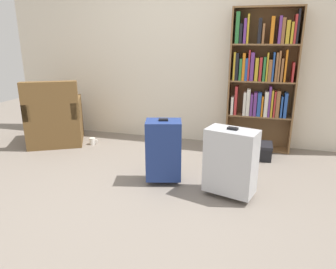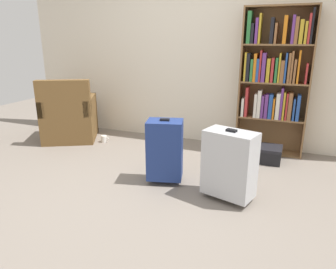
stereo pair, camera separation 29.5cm
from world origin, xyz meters
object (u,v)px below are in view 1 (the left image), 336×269
storage_box (256,150)px  suitcase_navy_blue (164,150)px  bookshelf (262,75)px  mug (93,141)px  suitcase_silver (231,161)px  armchair (55,121)px

storage_box → suitcase_navy_blue: (-0.91, -0.97, 0.25)m
storage_box → suitcase_navy_blue: 1.36m
bookshelf → mug: bearing=-168.2°
bookshelf → suitcase_navy_blue: size_ratio=2.66×
bookshelf → suitcase_silver: bookshelf is taller
storage_box → mug: bearing=-177.2°
bookshelf → mug: 2.43m
suitcase_silver → storage_box: bearing=77.9°
mug → suitcase_navy_blue: (1.30, -0.86, 0.30)m
mug → suitcase_navy_blue: bearing=-33.6°
mug → suitcase_silver: bearing=-26.6°
storage_box → suitcase_silver: 1.15m
suitcase_silver → suitcase_navy_blue: size_ratio=1.00×
armchair → suitcase_navy_blue: 1.98m
storage_box → suitcase_navy_blue: suitcase_navy_blue is taller
storage_box → suitcase_silver: size_ratio=0.55×
armchair → storage_box: armchair is taller
bookshelf → suitcase_navy_blue: bearing=-124.4°
mug → suitcase_navy_blue: size_ratio=0.18×
bookshelf → suitcase_navy_blue: 1.72m
armchair → suitcase_silver: 2.66m
bookshelf → suitcase_silver: (-0.23, -1.45, -0.62)m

